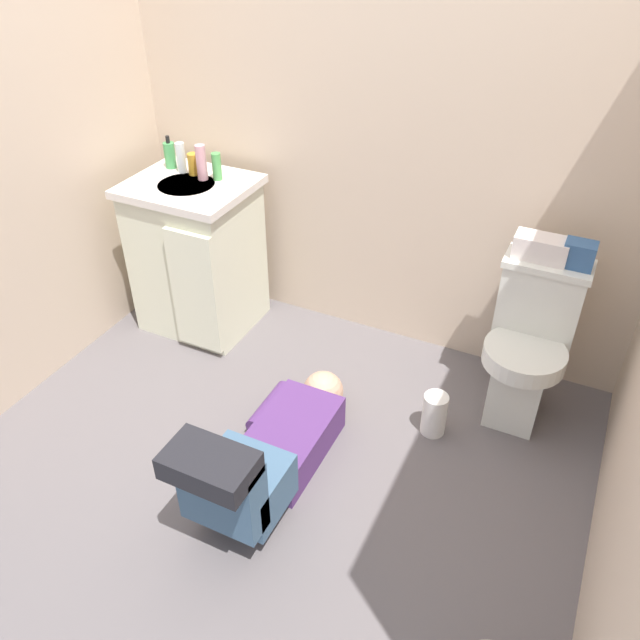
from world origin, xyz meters
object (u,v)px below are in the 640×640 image
object	(u,v)px
vanity_cabinet	(198,255)
bottle_amber	(194,164)
faucet	(204,163)
bottle_clear	(181,158)
toilet	(528,345)
paper_towel_roll	(434,414)
person_plumber	(267,453)
bottle_pink	(201,162)
toiletry_bag	(579,255)
tissue_box	(541,248)
soap_dispenser	(170,155)
bottle_green	(217,167)

from	to	relation	value
vanity_cabinet	bottle_amber	size ratio (longest dim) A/B	7.64
faucet	bottle_clear	xyz separation A→B (m)	(-0.10, -0.04, 0.03)
toilet	paper_towel_roll	world-z (taller)	toilet
toilet	person_plumber	size ratio (longest dim) A/B	0.70
bottle_clear	bottle_pink	distance (m)	0.15
toilet	bottle_pink	world-z (taller)	bottle_pink
bottle_amber	toiletry_bag	bearing A→B (deg)	0.67
toiletry_bag	paper_towel_roll	xyz separation A→B (m)	(-0.40, -0.41, -0.70)
bottle_amber	vanity_cabinet	bearing A→B (deg)	-71.46
tissue_box	toiletry_bag	bearing A→B (deg)	0.00
bottle_clear	bottle_amber	world-z (taller)	bottle_clear
vanity_cabinet	bottle_clear	size ratio (longest dim) A/B	5.43
toiletry_bag	bottle_clear	size ratio (longest dim) A/B	0.82
faucet	soap_dispenser	world-z (taller)	soap_dispenser
bottle_pink	bottle_green	distance (m)	0.08
toiletry_bag	tissue_box	bearing A→B (deg)	180.00
toiletry_bag	vanity_cabinet	bearing A→B (deg)	-175.98
vanity_cabinet	bottle_green	size ratio (longest dim) A/B	6.08
vanity_cabinet	bottle_pink	bearing A→B (deg)	62.45
tissue_box	bottle_green	world-z (taller)	bottle_green
toilet	faucet	distance (m)	1.79
faucet	bottle_pink	bearing A→B (deg)	-60.66
faucet	toiletry_bag	xyz separation A→B (m)	(1.82, -0.02, -0.06)
person_plumber	bottle_pink	distance (m)	1.46
soap_dispenser	vanity_cabinet	bearing A→B (deg)	-33.10
faucet	toiletry_bag	size ratio (longest dim) A/B	0.81
bottle_amber	paper_towel_roll	xyz separation A→B (m)	(1.45, -0.39, -0.77)
person_plumber	soap_dispenser	distance (m)	1.63
soap_dispenser	bottle_pink	bearing A→B (deg)	-13.00
tissue_box	bottle_amber	distance (m)	1.71
person_plumber	tissue_box	distance (m)	1.40
faucet	bottle_clear	world-z (taller)	bottle_clear
faucet	tissue_box	xyz separation A→B (m)	(1.67, -0.02, -0.07)
toilet	bottle_clear	distance (m)	1.90
bottle_clear	bottle_pink	size ratio (longest dim) A/B	0.87
bottle_pink	bottle_green	size ratio (longest dim) A/B	1.29
toilet	faucet	bearing A→B (deg)	176.38
toilet	bottle_green	distance (m)	1.69
toilet	person_plumber	xyz separation A→B (m)	(-0.82, -0.90, -0.19)
soap_dispenser	bottle_pink	world-z (taller)	bottle_pink
bottle_pink	paper_towel_roll	distance (m)	1.63
bottle_clear	bottle_amber	xyz separation A→B (m)	(0.07, 0.00, -0.02)
vanity_cabinet	person_plumber	bearing A→B (deg)	-43.94
tissue_box	paper_towel_roll	xyz separation A→B (m)	(-0.25, -0.41, -0.70)
faucet	person_plumber	size ratio (longest dim) A/B	0.09
faucet	toilet	bearing A→B (deg)	-3.62
faucet	person_plumber	xyz separation A→B (m)	(0.90, -1.01, -0.69)
vanity_cabinet	person_plumber	size ratio (longest dim) A/B	0.77
bottle_green	bottle_pink	bearing A→B (deg)	-157.48
vanity_cabinet	bottle_clear	bearing A→B (deg)	135.96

